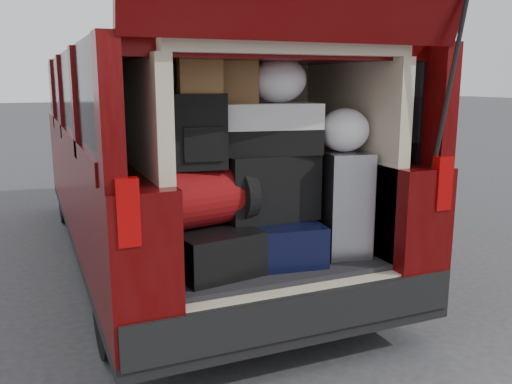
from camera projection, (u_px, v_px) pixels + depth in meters
ground at (274, 355)px, 3.16m from camera, size 80.00×80.00×0.00m
minivan at (184, 159)px, 4.65m from camera, size 1.90×5.35×2.77m
load_floor at (256, 294)px, 3.35m from camera, size 1.24×1.05×0.55m
black_hardshell at (206, 246)px, 3.01m from camera, size 0.53×0.66×0.24m
navy_hardshell at (278, 239)px, 3.17m from camera, size 0.50×0.58×0.23m
silver_roller at (340, 202)px, 3.26m from camera, size 0.32×0.45×0.62m
red_duffel at (204, 197)px, 2.97m from camera, size 0.55×0.42×0.32m
black_soft_case at (268, 186)px, 3.16m from camera, size 0.53×0.32×0.38m
backpack at (199, 132)px, 2.87m from camera, size 0.30×0.20×0.40m
twotone_duffel at (262, 128)px, 3.10m from camera, size 0.68×0.43×0.29m
grocery_sack_lower at (199, 74)px, 2.83m from camera, size 0.25×0.21×0.20m
grocery_sack_upper at (234, 81)px, 3.02m from camera, size 0.28×0.24×0.25m
plastic_bag_center at (278, 80)px, 3.07m from camera, size 0.35×0.33×0.26m
plastic_bag_right at (345, 130)px, 3.13m from camera, size 0.33×0.32×0.25m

